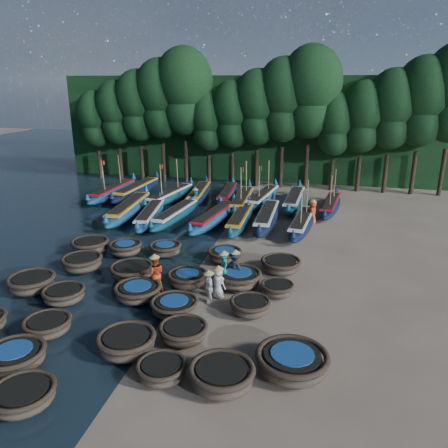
% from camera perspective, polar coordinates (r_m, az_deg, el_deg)
% --- Properties ---
extents(ground, '(120.00, 120.00, 0.00)m').
position_cam_1_polar(ground, '(23.19, -3.68, -6.21)').
color(ground, gray).
rests_on(ground, ground).
extents(foliage_wall, '(40.00, 3.00, 10.00)m').
position_cam_1_polar(foliage_wall, '(44.36, 4.93, 12.31)').
color(foliage_wall, black).
rests_on(foliage_wall, ground).
extents(coracle_1, '(2.21, 2.21, 0.74)m').
position_cam_1_polar(coracle_1, '(17.52, -25.66, -15.38)').
color(coracle_1, '#4E3F31').
rests_on(coracle_1, ground).
extents(coracle_2, '(2.09, 2.09, 0.66)m').
position_cam_1_polar(coracle_2, '(15.71, -24.73, -19.68)').
color(coracle_2, '#4E3F31').
rests_on(coracle_2, ground).
extents(coracle_3, '(1.76, 1.76, 0.65)m').
position_cam_1_polar(coracle_3, '(15.58, -8.15, -18.33)').
color(coracle_3, '#4E3F31').
rests_on(coracle_3, ground).
extents(coracle_4, '(2.39, 2.39, 0.83)m').
position_cam_1_polar(coracle_4, '(15.02, -0.30, -19.20)').
color(coracle_4, '#4E3F31').
rests_on(coracle_4, ground).
extents(coracle_6, '(2.01, 2.01, 0.68)m').
position_cam_1_polar(coracle_6, '(19.03, -22.05, -12.18)').
color(coracle_6, '#4E3F31').
rests_on(coracle_6, ground).
extents(coracle_7, '(2.50, 2.50, 0.81)m').
position_cam_1_polar(coracle_7, '(16.95, -12.61, -14.88)').
color(coracle_7, '#4E3F31').
rests_on(coracle_7, ground).
extents(coracle_8, '(2.04, 2.04, 0.70)m').
position_cam_1_polar(coracle_8, '(17.36, -5.33, -13.84)').
color(coracle_8, '#4E3F31').
rests_on(coracle_8, ground).
extents(coracle_9, '(3.05, 3.05, 0.83)m').
position_cam_1_polar(coracle_9, '(15.76, 8.87, -17.38)').
color(coracle_9, '#4E3F31').
rests_on(coracle_9, ground).
extents(coracle_10, '(2.23, 2.23, 0.83)m').
position_cam_1_polar(coracle_10, '(22.77, -23.82, -7.03)').
color(coracle_10, '#4E3F31').
rests_on(coracle_10, ground).
extents(coracle_11, '(2.15, 2.15, 0.71)m').
position_cam_1_polar(coracle_11, '(21.23, -20.17, -8.63)').
color(coracle_11, '#4E3F31').
rests_on(coracle_11, ground).
extents(coracle_12, '(2.64, 2.64, 0.74)m').
position_cam_1_polar(coracle_12, '(20.54, -11.19, -8.65)').
color(coracle_12, '#4E3F31').
rests_on(coracle_12, ground).
extents(coracle_13, '(2.46, 2.46, 0.69)m').
position_cam_1_polar(coracle_13, '(19.14, -6.48, -10.61)').
color(coracle_13, '#4E3F31').
rests_on(coracle_13, ground).
extents(coracle_14, '(2.14, 2.14, 0.71)m').
position_cam_1_polar(coracle_14, '(19.03, 3.44, -10.66)').
color(coracle_14, '#4E3F31').
rests_on(coracle_14, ground).
extents(coracle_15, '(2.36, 2.36, 0.81)m').
position_cam_1_polar(coracle_15, '(24.26, -18.04, -4.80)').
color(coracle_15, '#4E3F31').
rests_on(coracle_15, ground).
extents(coracle_16, '(2.64, 2.64, 0.78)m').
position_cam_1_polar(coracle_16, '(22.60, -11.96, -6.05)').
color(coracle_16, '#4E3F31').
rests_on(coracle_16, ground).
extents(coracle_17, '(1.99, 1.99, 0.74)m').
position_cam_1_polar(coracle_17, '(21.49, -4.80, -7.08)').
color(coracle_17, '#4E3F31').
rests_on(coracle_17, ground).
extents(coracle_18, '(2.33, 2.33, 0.80)m').
position_cam_1_polar(coracle_18, '(21.37, 1.87, -7.06)').
color(coracle_18, '#4E3F31').
rests_on(coracle_18, ground).
extents(coracle_19, '(1.59, 1.59, 0.64)m').
position_cam_1_polar(coracle_19, '(20.71, 6.97, -8.37)').
color(coracle_19, '#4E3F31').
rests_on(coracle_19, ground).
extents(coracle_20, '(2.37, 2.37, 0.82)m').
position_cam_1_polar(coracle_20, '(26.52, -17.09, -2.70)').
color(coracle_20, '#4E3F31').
rests_on(coracle_20, ground).
extents(coracle_21, '(2.10, 2.10, 0.74)m').
position_cam_1_polar(coracle_21, '(25.73, -12.75, -3.06)').
color(coracle_21, '#4E3F31').
rests_on(coracle_21, ground).
extents(coracle_22, '(1.98, 1.98, 0.72)m').
position_cam_1_polar(coracle_22, '(25.21, -7.69, -3.25)').
color(coracle_22, '#4E3F31').
rests_on(coracle_22, ground).
extents(coracle_23, '(2.25, 2.25, 0.72)m').
position_cam_1_polar(coracle_23, '(24.19, 0.07, -4.03)').
color(coracle_23, '#4E3F31').
rests_on(coracle_23, ground).
extents(coracle_24, '(2.21, 2.21, 0.75)m').
position_cam_1_polar(coracle_24, '(23.07, 7.41, -5.31)').
color(coracle_24, '#4E3F31').
rests_on(coracle_24, ground).
extents(long_boat_2, '(2.14, 8.71, 1.54)m').
position_cam_1_polar(long_boat_2, '(32.82, -12.33, 1.93)').
color(long_boat_2, navy).
rests_on(long_boat_2, ground).
extents(long_boat_3, '(2.47, 7.45, 1.33)m').
position_cam_1_polar(long_boat_3, '(31.34, -9.65, 1.17)').
color(long_boat_3, navy).
rests_on(long_boat_3, ground).
extents(long_boat_4, '(2.18, 7.65, 1.35)m').
position_cam_1_polar(long_boat_4, '(31.15, -6.35, 1.23)').
color(long_boat_4, '#0D3B4F').
rests_on(long_boat_4, ground).
extents(long_boat_5, '(2.64, 7.93, 1.41)m').
position_cam_1_polar(long_boat_5, '(30.34, -1.28, 0.92)').
color(long_boat_5, navy).
rests_on(long_boat_5, ground).
extents(long_boat_6, '(1.38, 7.61, 1.34)m').
position_cam_1_polar(long_boat_6, '(30.01, 2.17, 0.66)').
color(long_boat_6, '#0D3B4F').
rests_on(long_boat_6, ground).
extents(long_boat_7, '(1.46, 8.16, 1.44)m').
position_cam_1_polar(long_boat_7, '(30.42, 5.62, 0.90)').
color(long_boat_7, '#0F1837').
rests_on(long_boat_7, ground).
extents(long_boat_8, '(2.06, 7.59, 3.24)m').
position_cam_1_polar(long_boat_8, '(29.60, 10.17, 0.12)').
color(long_boat_8, '#0F1837').
rests_on(long_boat_8, ground).
extents(long_boat_9, '(1.82, 8.17, 3.47)m').
position_cam_1_polar(long_boat_9, '(38.49, -14.29, 4.15)').
color(long_boat_9, navy).
rests_on(long_boat_9, ground).
extents(long_boat_10, '(2.06, 8.62, 1.52)m').
position_cam_1_polar(long_boat_10, '(38.42, -11.33, 4.37)').
color(long_boat_10, '#0F1837').
rests_on(long_boat_10, ground).
extents(long_boat_11, '(2.73, 7.95, 3.42)m').
position_cam_1_polar(long_boat_11, '(36.14, -7.06, 3.66)').
color(long_boat_11, '#0D3B4F').
rests_on(long_boat_11, ground).
extents(long_boat_12, '(2.09, 7.75, 1.37)m').
position_cam_1_polar(long_boat_12, '(36.75, -3.26, 3.98)').
color(long_boat_12, '#0F1837').
rests_on(long_boat_12, ground).
extents(long_boat_13, '(1.81, 7.43, 1.31)m').
position_cam_1_polar(long_boat_13, '(36.66, 0.44, 3.94)').
color(long_boat_13, navy).
rests_on(long_boat_13, ground).
extents(long_boat_14, '(1.69, 8.23, 3.50)m').
position_cam_1_polar(long_boat_14, '(34.47, 2.42, 3.08)').
color(long_boat_14, '#0D3B4F').
rests_on(long_boat_14, ground).
extents(long_boat_15, '(2.56, 7.92, 3.40)m').
position_cam_1_polar(long_boat_15, '(35.46, 5.11, 3.43)').
color(long_boat_15, navy).
rests_on(long_boat_15, ground).
extents(long_boat_16, '(1.77, 8.12, 1.43)m').
position_cam_1_polar(long_boat_16, '(35.06, 9.15, 3.10)').
color(long_boat_16, '#0D3B4F').
rests_on(long_boat_16, ground).
extents(long_boat_17, '(2.21, 7.29, 3.12)m').
position_cam_1_polar(long_boat_17, '(34.25, 13.74, 2.36)').
color(long_boat_17, '#0F1837').
rests_on(long_boat_17, ground).
extents(fisherman_0, '(0.88, 0.78, 1.71)m').
position_cam_1_polar(fisherman_0, '(20.21, -0.74, -7.47)').
color(fisherman_0, silver).
rests_on(fisherman_0, ground).
extents(fisherman_1, '(0.72, 0.79, 2.00)m').
position_cam_1_polar(fisherman_1, '(21.11, -0.05, -5.80)').
color(fisherman_1, '#1A7169').
rests_on(fisherman_1, ground).
extents(fisherman_2, '(1.07, 0.95, 2.01)m').
position_cam_1_polar(fisherman_2, '(20.98, -8.98, -6.32)').
color(fisherman_2, '#BE3B19').
rests_on(fisherman_2, ground).
extents(fisherman_3, '(1.22, 0.95, 1.86)m').
position_cam_1_polar(fisherman_3, '(21.60, 1.46, -5.57)').
color(fisherman_3, black).
rests_on(fisherman_3, ground).
extents(fisherman_4, '(0.76, 0.94, 1.69)m').
position_cam_1_polar(fisherman_4, '(19.81, -1.99, -8.05)').
color(fisherman_4, silver).
rests_on(fisherman_4, ground).
extents(fisherman_5, '(0.84, 1.50, 1.74)m').
position_cam_1_polar(fisherman_5, '(34.29, -3.75, 3.42)').
color(fisherman_5, '#1A7169').
rests_on(fisherman_5, ground).
extents(fisherman_6, '(0.70, 0.93, 1.91)m').
position_cam_1_polar(fisherman_6, '(30.84, 11.52, 1.57)').
color(fisherman_6, '#BE3B19').
rests_on(fisherman_6, ground).
extents(tree_0, '(3.68, 3.68, 8.68)m').
position_cam_1_polar(tree_0, '(46.02, -16.40, 13.08)').
color(tree_0, black).
rests_on(tree_0, ground).
extents(tree_1, '(4.09, 4.09, 9.65)m').
position_cam_1_polar(tree_1, '(44.91, -13.83, 14.04)').
color(tree_1, black).
rests_on(tree_1, ground).
extents(tree_2, '(4.51, 4.51, 10.63)m').
position_cam_1_polar(tree_2, '(43.90, -11.11, 15.02)').
color(tree_2, black).
rests_on(tree_2, ground).
extents(tree_3, '(4.92, 4.92, 11.60)m').
position_cam_1_polar(tree_3, '(43.01, -8.24, 16.01)').
color(tree_3, black).
rests_on(tree_3, ground).
extents(tree_4, '(5.34, 5.34, 12.58)m').
position_cam_1_polar(tree_4, '(42.23, -5.23, 16.99)').
color(tree_4, black).
rests_on(tree_4, ground).
extents(tree_5, '(3.68, 3.68, 8.68)m').
position_cam_1_polar(tree_5, '(41.73, -2.03, 13.32)').
color(tree_5, black).
rests_on(tree_5, ground).
extents(tree_6, '(4.09, 4.09, 9.65)m').
position_cam_1_polar(tree_6, '(41.15, 1.15, 14.20)').
color(tree_6, black).
rests_on(tree_6, ground).
extents(tree_7, '(4.51, 4.51, 10.63)m').
position_cam_1_polar(tree_7, '(40.71, 4.44, 15.06)').
color(tree_7, black).
rests_on(tree_7, ground).
extents(tree_8, '(4.92, 4.92, 11.60)m').
position_cam_1_polar(tree_8, '(40.40, 7.82, 15.88)').
color(tree_8, black).
rests_on(tree_8, ground).
extents(tree_9, '(5.34, 5.34, 12.58)m').
position_cam_1_polar(tree_9, '(40.23, 11.27, 16.66)').
color(tree_9, black).
rests_on(tree_9, ground).
extents(tree_10, '(3.68, 3.68, 8.68)m').
position_cam_1_polar(tree_10, '(40.37, 14.36, 12.61)').
color(tree_10, black).
rests_on(tree_10, ground).
extents(tree_11, '(4.09, 4.09, 9.65)m').
position_cam_1_polar(tree_11, '(40.43, 17.78, 13.29)').
color(tree_11, black).
rests_on(tree_11, ground).
extents(tree_12, '(4.51, 4.51, 10.63)m').
position_cam_1_polar(tree_12, '(40.64, 21.19, 13.92)').
color(tree_12, black).
rests_on(tree_12, ground).
extents(tree_13, '(4.92, 4.92, 11.60)m').
position_cam_1_polar(tree_13, '(40.98, 24.58, 14.49)').
color(tree_13, black).
rests_on(tree_13, ground).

